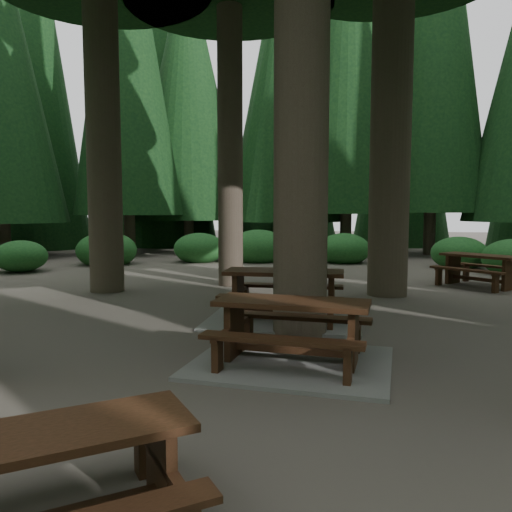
% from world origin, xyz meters
% --- Properties ---
extents(ground, '(80.00, 80.00, 0.00)m').
position_xyz_m(ground, '(0.00, 0.00, 0.00)').
color(ground, '#4A413C').
rests_on(ground, ground).
extents(picnic_table_a, '(2.60, 2.22, 0.82)m').
position_xyz_m(picnic_table_a, '(0.87, -1.42, 0.29)').
color(picnic_table_a, gray).
rests_on(picnic_table_a, ground).
extents(picnic_table_c, '(2.67, 2.22, 0.89)m').
position_xyz_m(picnic_table_c, '(0.43, 1.08, 0.32)').
color(picnic_table_c, gray).
rests_on(picnic_table_c, ground).
extents(picnic_table_d, '(2.43, 2.41, 0.82)m').
position_xyz_m(picnic_table_d, '(4.81, 5.93, 0.54)').
color(picnic_table_d, black).
rests_on(picnic_table_d, ground).
extents(picnic_table_e, '(2.04, 1.98, 0.69)m').
position_xyz_m(picnic_table_e, '(-0.08, -5.05, 0.46)').
color(picnic_table_e, black).
rests_on(picnic_table_e, ground).
extents(shrub_ring, '(23.86, 24.64, 1.49)m').
position_xyz_m(shrub_ring, '(0.70, 0.75, 0.40)').
color(shrub_ring, '#1E5724').
rests_on(shrub_ring, ground).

